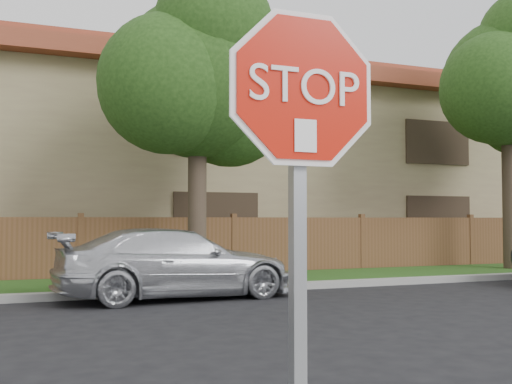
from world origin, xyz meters
name	(u,v)px	position (x,y,z in m)	size (l,w,h in m)	color
far_curb	(94,295)	(0.00, 8.15, 0.07)	(70.00, 0.30, 0.15)	gray
grass_strip	(86,287)	(0.00, 9.80, 0.06)	(70.00, 3.00, 0.12)	#1E4714
fence	(80,250)	(0.00, 11.40, 0.80)	(70.00, 0.12, 1.60)	brown
apartment_building	(67,160)	(0.00, 17.00, 3.53)	(35.20, 9.20, 7.20)	#94805C
tree_mid	(200,79)	(2.52, 9.57, 4.87)	(4.80, 3.90, 7.35)	#382B21
tree_right	(512,83)	(12.02, 9.57, 5.57)	(4.80, 3.90, 8.20)	#382B21
stop_sign	(301,159)	(-0.11, -1.48, 1.83)	(1.01, 0.13, 2.55)	gray
sedan_right	(176,263)	(1.50, 7.60, 0.69)	(1.92, 4.72, 1.37)	silver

